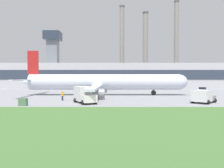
# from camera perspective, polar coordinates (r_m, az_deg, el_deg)

# --- Properties ---
(ground_plane) EXTENTS (400.00, 400.00, 0.00)m
(ground_plane) POSITION_cam_1_polar(r_m,az_deg,el_deg) (46.65, -4.04, -3.09)
(ground_plane) COLOR gray
(grass_strip) EXTENTS (240.00, 37.00, 0.06)m
(grass_strip) POSITION_cam_1_polar(r_m,az_deg,el_deg) (11.11, -18.45, -18.76)
(grass_strip) COLOR #426B33
(grass_strip) RESTS_ON ground_plane
(terminal_building) EXTENTS (87.53, 11.69, 20.19)m
(terminal_building) POSITION_cam_1_polar(r_m,az_deg,el_deg) (78.21, -2.84, 2.25)
(terminal_building) COLOR #B2B2B7
(terminal_building) RESTS_ON ground_plane
(smokestack_left) EXTENTS (2.42, 2.42, 37.55)m
(smokestack_left) POSITION_cam_1_polar(r_m,az_deg,el_deg) (104.19, 2.70, 9.97)
(smokestack_left) COLOR gray
(smokestack_left) RESTS_ON ground_plane
(smokestack_right) EXTENTS (2.73, 2.73, 34.92)m
(smokestack_right) POSITION_cam_1_polar(r_m,az_deg,el_deg) (106.04, 8.79, 9.09)
(smokestack_right) COLOR gray
(smokestack_right) RESTS_ON ground_plane
(smokestack_far) EXTENTS (2.45, 2.45, 40.52)m
(smokestack_far) POSITION_cam_1_polar(r_m,az_deg,el_deg) (110.65, 16.53, 10.19)
(smokestack_far) COLOR gray
(smokestack_far) RESTS_ON ground_plane
(airplane) EXTENTS (36.60, 35.68, 9.78)m
(airplane) POSITION_cam_1_polar(r_m,az_deg,el_deg) (48.17, -2.34, 0.42)
(airplane) COLOR silver
(airplane) RESTS_ON ground_plane
(pushback_tug) EXTENTS (3.23, 2.90, 1.84)m
(pushback_tug) POSITION_cam_1_polar(r_m,az_deg,el_deg) (50.43, 22.61, -1.92)
(pushback_tug) COLOR #2D4C93
(pushback_tug) RESTS_ON ground_plane
(baggage_truck) EXTENTS (4.04, 5.32, 2.51)m
(baggage_truck) POSITION_cam_1_polar(r_m,az_deg,el_deg) (33.63, -7.21, -2.88)
(baggage_truck) COLOR white
(baggage_truck) RESTS_ON ground_plane
(fuel_truck) EXTENTS (4.63, 4.76, 2.02)m
(fuel_truck) POSITION_cam_1_polar(r_m,az_deg,el_deg) (36.00, 22.75, -3.04)
(fuel_truck) COLOR gray
(fuel_truck) RESTS_ON ground_plane
(ground_crew_person) EXTENTS (0.40, 0.40, 1.62)m
(ground_crew_person) POSITION_cam_1_polar(r_m,az_deg,el_deg) (38.06, -12.75, -2.96)
(ground_crew_person) COLOR #23283D
(ground_crew_person) RESTS_ON ground_plane
(traffic_cone_near_nose) EXTENTS (0.58, 0.58, 0.70)m
(traffic_cone_near_nose) POSITION_cam_1_polar(r_m,az_deg,el_deg) (40.01, 24.71, -3.58)
(traffic_cone_near_nose) COLOR black
(traffic_cone_near_nose) RESTS_ON ground_plane
(utility_cabinet) EXTENTS (1.06, 0.79, 1.04)m
(utility_cabinet) POSITION_cam_1_polar(r_m,az_deg,el_deg) (32.56, -22.12, -4.38)
(utility_cabinet) COLOR #4C724C
(utility_cabinet) RESTS_ON ground_plane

